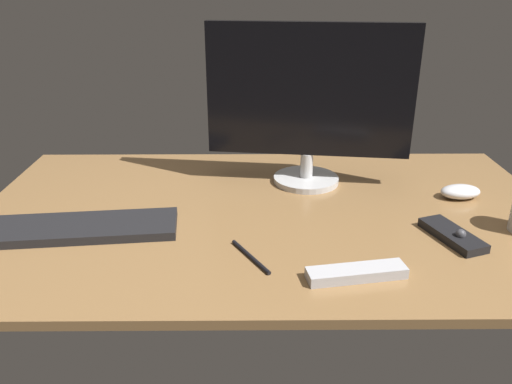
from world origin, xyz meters
TOP-DOWN VIEW (x-y plane):
  - desk at (0.00, 0.00)cm, footprint 140.00×84.00cm
  - monitor at (10.88, 18.59)cm, footprint 52.95×17.73cm
  - keyboard at (-41.67, -10.26)cm, footprint 42.57×17.25cm
  - computer_mouse at (49.13, 7.58)cm, footprint 10.79×7.30cm
  - media_remote at (39.35, -14.26)cm, footprint 11.05×16.94cm
  - tv_remote at (15.71, -29.23)cm, footprint 19.48×7.67cm
  - pen at (-4.27, -22.02)cm, footprint 7.91×12.89cm

SIDE VIEW (x-z plane):
  - desk at x=0.00cm, z-range 0.00..2.00cm
  - pen at x=-4.27cm, z-range 2.00..2.83cm
  - keyboard at x=-41.67cm, z-range 2.00..3.98cm
  - media_remote at x=39.35cm, z-range 1.33..4.68cm
  - tv_remote at x=15.71cm, z-range 2.00..4.09cm
  - computer_mouse at x=49.13cm, z-range 2.00..5.45cm
  - monitor at x=10.88cm, z-range 3.67..45.77cm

